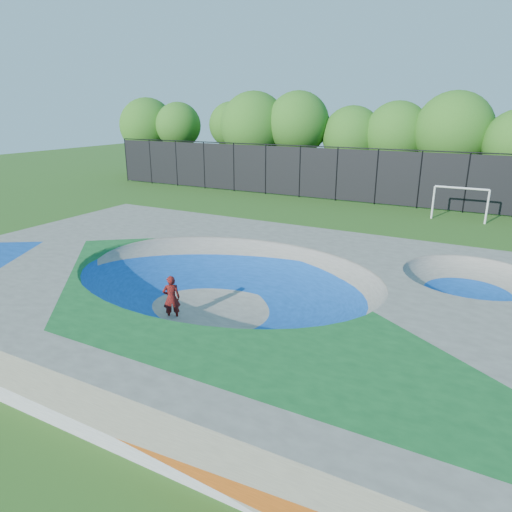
% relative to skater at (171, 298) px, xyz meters
% --- Properties ---
extents(ground, '(120.00, 120.00, 0.00)m').
position_rel_skater_xyz_m(ground, '(1.16, 1.44, -0.78)').
color(ground, '#285317').
rests_on(ground, ground).
extents(skate_deck, '(22.00, 14.00, 1.50)m').
position_rel_skater_xyz_m(skate_deck, '(1.16, 1.44, -0.03)').
color(skate_deck, gray).
rests_on(skate_deck, ground).
extents(skater, '(0.68, 0.66, 1.57)m').
position_rel_skater_xyz_m(skater, '(0.00, 0.00, 0.00)').
color(skater, '#B1180E').
rests_on(skater, ground).
extents(skateboard, '(0.78, 0.59, 0.05)m').
position_rel_skater_xyz_m(skateboard, '(0.00, 0.00, -0.76)').
color(skateboard, black).
rests_on(skateboard, ground).
extents(soccer_goal, '(3.23, 0.12, 2.14)m').
position_rel_skater_xyz_m(soccer_goal, '(7.09, 19.66, 0.70)').
color(soccer_goal, silver).
rests_on(soccer_goal, ground).
extents(fence, '(48.09, 0.09, 4.04)m').
position_rel_skater_xyz_m(fence, '(1.16, 22.44, 1.31)').
color(fence, black).
rests_on(fence, ground).
extents(treeline, '(53.10, 7.30, 8.24)m').
position_rel_skater_xyz_m(treeline, '(-1.55, 27.14, 4.20)').
color(treeline, '#402E20').
rests_on(treeline, ground).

